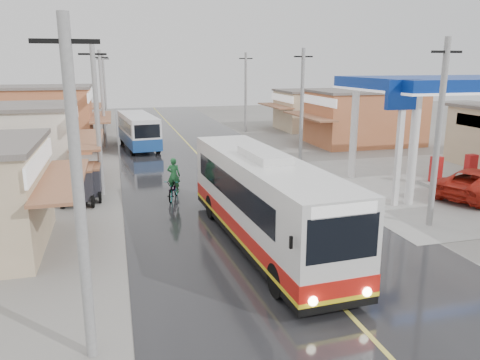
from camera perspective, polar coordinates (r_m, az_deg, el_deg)
The scene contains 13 objects.
ground at distance 19.09m, azimuth 4.79°, elevation -7.36°, with size 120.00×120.00×0.00m, color slate.
road at distance 33.02m, azimuth -3.99°, elevation 1.89°, with size 12.00×90.00×0.02m, color black.
centre_line at distance 33.02m, azimuth -3.99°, elevation 1.91°, with size 0.15×90.00×0.01m, color #D8CC4C.
shopfronts_left at distance 36.05m, azimuth -25.70°, elevation 1.54°, with size 11.00×44.00×5.20m, color tan, non-canonical shape.
shopfronts_right at distance 36.30m, azimuth 20.95°, elevation 2.08°, with size 11.00×44.00×4.80m, color beige, non-canonical shape.
utility_poles_left at distance 33.44m, azimuth -16.18°, elevation 1.50°, with size 1.60×50.00×8.00m, color gray, non-canonical shape.
utility_poles_right at distance 35.00m, azimuth 7.34°, elevation 2.49°, with size 1.60×36.00×8.00m, color gray, non-canonical shape.
coach_bus at distance 18.11m, azimuth 2.81°, elevation -2.49°, with size 3.30×12.09×3.74m.
second_bus at distance 40.11m, azimuth -12.28°, elevation 5.93°, with size 3.18×8.59×2.78m.
jeepney at distance 27.73m, azimuth 27.11°, elevation -0.37°, with size 2.60×5.63×1.56m, color #A51C10.
cyclist at distance 24.59m, azimuth -8.09°, elevation -0.71°, with size 1.36×2.23×2.27m.
tricycle_near at distance 25.06m, azimuth -19.09°, elevation -0.27°, with size 1.67×2.51×1.90m.
tricycle_far at distance 25.72m, azimuth -18.18°, elevation 0.02°, with size 1.58×2.37×1.80m.
Camera 1 is at (-6.10, -16.70, 6.96)m, focal length 35.00 mm.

